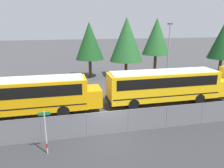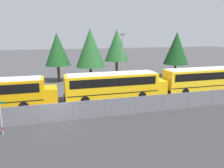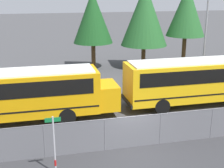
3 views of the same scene
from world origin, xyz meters
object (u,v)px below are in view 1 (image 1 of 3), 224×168
Objects in this scene: school_bus_2 at (166,84)px; tree_1 at (89,41)px; school_bus_1 at (24,94)px; tree_2 at (156,37)px; light_pole at (168,53)px; tree_0 at (223,40)px; tree_3 at (126,39)px; street_sign at (46,132)px.

tree_1 reaches higher than school_bus_2.
school_bus_1 is 21.06m from tree_2.
light_pole is 11.37m from tree_1.
school_bus_2 is 1.45× the size of tree_2.
tree_0 is at bearing -3.86° from tree_1.
tree_3 is at bearing 177.58° from tree_0.
school_bus_2 is 1.60× the size of light_pole.
light_pole is 0.91× the size of tree_2.
school_bus_2 is 14.28m from tree_1.
tree_1 is 5.38m from tree_3.
tree_0 is (12.31, 5.60, 0.96)m from light_pole.
street_sign is 0.32× the size of tree_3.
school_bus_2 is 6.62m from light_pole.
school_bus_1 is 17.82m from tree_3.
tree_1 is at bearing 172.99° from tree_2.
tree_0 reaches higher than street_sign.
school_bus_1 is 1.00× the size of school_bus_2.
light_pole is at bearing -38.40° from tree_1.
school_bus_1 is 17.36m from light_pole.
light_pole is 0.96× the size of tree_0.
tree_2 reaches higher than street_sign.
tree_1 is at bearing 60.11° from school_bus_1.
tree_1 is at bearing 171.89° from tree_3.
tree_0 is at bearing 36.07° from school_bus_2.
tree_1 is at bearing 176.14° from tree_0.
tree_0 is 0.94× the size of tree_3.
tree_2 is (3.82, 11.30, 3.98)m from school_bus_2.
light_pole is at bearing -60.48° from tree_3.
tree_1 is at bearing 141.60° from light_pole.
tree_2 reaches higher than school_bus_1.
street_sign is at bearing -129.75° from tree_2.
light_pole is 0.90× the size of tree_3.
tree_0 reaches higher than light_pole.
street_sign is 21.69m from tree_3.
tree_2 is at bearing 178.87° from tree_0.
tree_1 is (-21.19, 1.43, 0.12)m from tree_0.
tree_1 is 9.89m from tree_2.
street_sign is (-11.21, -6.77, -0.47)m from school_bus_2.
school_bus_1 is at bearing 108.05° from street_sign.
tree_0 reaches higher than school_bus_1.
tree_3 reaches higher than school_bus_2.
tree_3 reaches higher than light_pole.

